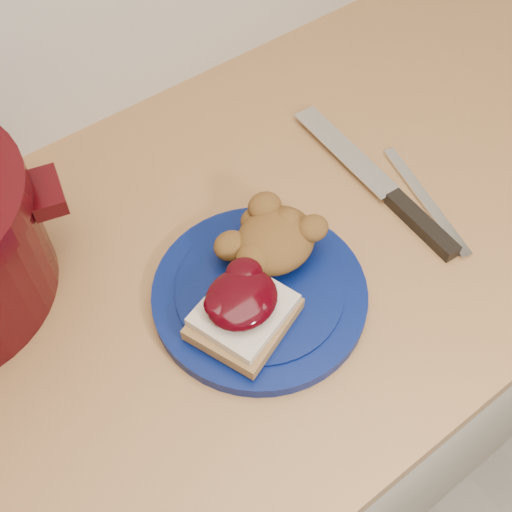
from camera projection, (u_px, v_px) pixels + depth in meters
base_cabinet at (232, 418)px, 1.13m from camera, size 4.00×0.60×0.86m
plate at (260, 294)px, 0.71m from camera, size 0.29×0.29×0.02m
sandwich at (243, 309)px, 0.66m from camera, size 0.13×0.12×0.05m
stuffing_mound at (275, 240)px, 0.71m from camera, size 0.12×0.11×0.05m
chef_knife at (400, 203)px, 0.79m from camera, size 0.04×0.30×0.02m
butter_knife at (425, 200)px, 0.80m from camera, size 0.06×0.19×0.00m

